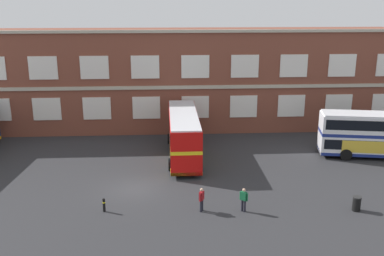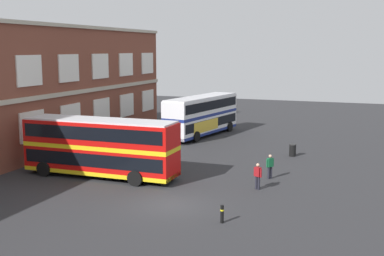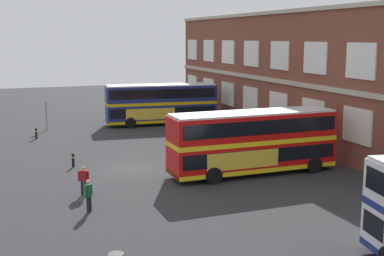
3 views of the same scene
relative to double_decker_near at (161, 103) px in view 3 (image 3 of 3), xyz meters
name	(u,v)px [view 3 (image 3 of 3)]	position (x,y,z in m)	size (l,w,h in m)	color
ground_plane	(160,166)	(15.99, -5.13, -2.15)	(120.00, 120.00, 0.00)	#2B2B2D
brick_terminal_building	(359,82)	(16.45, 10.85, 3.17)	(56.19, 8.19, 10.93)	brown
double_decker_near	(161,103)	(0.00, 0.00, 0.00)	(3.72, 11.21, 4.07)	navy
double_decker_middle	(253,141)	(20.07, -0.09, 0.00)	(2.91, 11.01, 4.07)	red
waiting_passenger	(89,194)	(23.71, -11.26, -1.22)	(0.56, 0.48, 1.70)	black
second_passenger	(84,179)	(20.86, -11.06, -1.22)	(0.40, 0.61, 1.70)	black
bus_stand_flag	(46,113)	(-0.85, -11.14, -0.51)	(0.44, 0.10, 2.70)	slate
safety_bollard_west	(36,133)	(3.21, -12.40, -1.66)	(0.19, 0.19, 0.95)	black
safety_bollard_east	(73,160)	(14.22, -10.74, -1.66)	(0.19, 0.19, 0.95)	black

